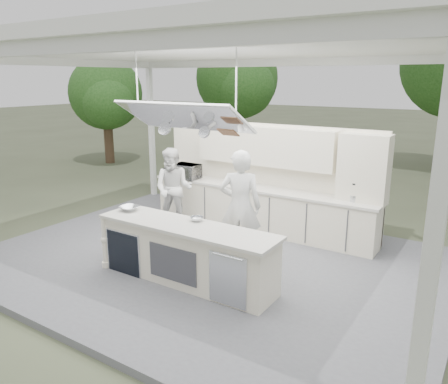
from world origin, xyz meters
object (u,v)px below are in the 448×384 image
Objects in this scene: head_chef at (240,207)px; back_counter at (259,208)px; sous_chef at (174,189)px; demo_island at (185,253)px.

back_counter is at bearing -95.98° from head_chef.
head_chef reaches higher than sous_chef.
demo_island is at bearing 52.34° from head_chef.
head_chef is (0.31, 1.18, 0.53)m from demo_island.
back_counter is at bearing 93.63° from demo_island.
head_chef reaches higher than demo_island.
back_counter is 1.89m from sous_chef.
demo_island is at bearing -68.70° from sous_chef.
back_counter is (-0.18, 2.81, 0.00)m from demo_island.
head_chef reaches higher than back_counter.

